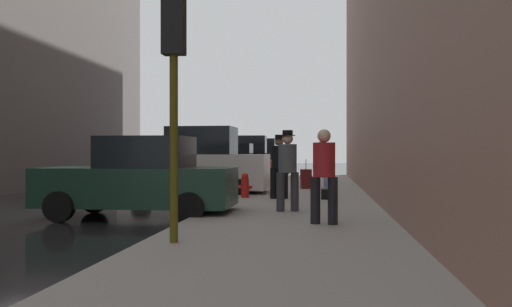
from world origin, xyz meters
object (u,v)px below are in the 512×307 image
(pedestrian_with_beanie, at_px, (288,166))
(parked_white_van, at_px, (198,165))
(parked_black_suv, at_px, (242,160))
(parked_red_hatchback, at_px, (225,166))
(parked_bronze_suv, at_px, (256,159))
(pedestrian_with_fedora, at_px, (279,163))
(fire_hydrant, at_px, (245,185))
(parked_blue_sedan, at_px, (266,160))
(pedestrian_in_jeans, at_px, (322,161))
(pedestrian_in_red_jacket, at_px, (324,171))
(rolling_suitcase, at_px, (306,179))
(duffel_bag, at_px, (327,194))
(traffic_light, at_px, (174,61))
(parked_dark_green_sedan, at_px, (140,179))

(pedestrian_with_beanie, bearing_deg, parked_white_van, 120.45)
(parked_black_suv, relative_size, pedestrian_with_beanie, 2.62)
(parked_red_hatchback, bearing_deg, parked_bronze_suv, 90.00)
(parked_red_hatchback, bearing_deg, pedestrian_with_fedora, -69.29)
(parked_white_van, height_order, fire_hydrant, parked_white_van)
(parked_blue_sedan, relative_size, pedestrian_with_beanie, 2.40)
(parked_black_suv, relative_size, pedestrian_in_jeans, 2.72)
(pedestrian_in_red_jacket, bearing_deg, fire_hydrant, 111.18)
(parked_bronze_suv, height_order, pedestrian_with_fedora, parked_bronze_suv)
(parked_bronze_suv, bearing_deg, pedestrian_in_jeans, -73.69)
(rolling_suitcase, xyz_separation_m, duffel_bag, (0.70, -4.54, -0.20))
(parked_black_suv, xyz_separation_m, parked_bronze_suv, (0.00, 6.16, 0.00))
(parked_white_van, distance_m, parked_blue_sedan, 22.49)
(pedestrian_with_fedora, height_order, pedestrian_in_red_jacket, pedestrian_with_fedora)
(parked_red_hatchback, height_order, rolling_suitcase, parked_red_hatchback)
(parked_white_van, xyz_separation_m, pedestrian_with_fedora, (2.79, -2.17, 0.10))
(pedestrian_with_fedora, bearing_deg, parked_red_hatchback, 110.71)
(pedestrian_with_fedora, bearing_deg, traffic_light, -96.87)
(parked_white_van, relative_size, duffel_bag, 10.54)
(parked_red_hatchback, xyz_separation_m, pedestrian_in_red_jacket, (4.01, -12.85, 0.26))
(parked_black_suv, bearing_deg, parked_white_van, -90.00)
(parked_dark_green_sedan, relative_size, pedestrian_in_jeans, 2.46)
(parked_white_van, height_order, parked_red_hatchback, parked_white_van)
(parked_white_van, xyz_separation_m, rolling_suitcase, (3.41, 2.36, -0.54))
(pedestrian_in_jeans, distance_m, pedestrian_with_fedora, 5.27)
(parked_bronze_suv, bearing_deg, pedestrian_with_beanie, -81.67)
(traffic_light, bearing_deg, duffel_bag, 73.79)
(parked_black_suv, relative_size, pedestrian_with_fedora, 2.62)
(pedestrian_in_jeans, relative_size, pedestrian_in_red_jacket, 1.00)
(parked_white_van, relative_size, fire_hydrant, 6.59)
(parked_red_hatchback, relative_size, parked_black_suv, 0.91)
(parked_blue_sedan, height_order, fire_hydrant, parked_blue_sedan)
(parked_dark_green_sedan, bearing_deg, duffel_bag, 41.78)
(parked_red_hatchback, xyz_separation_m, pedestrian_with_beanie, (3.23, -10.70, 0.29))
(parked_dark_green_sedan, height_order, traffic_light, traffic_light)
(rolling_suitcase, height_order, duffel_bag, rolling_suitcase)
(parked_black_suv, relative_size, duffel_bag, 10.58)
(duffel_bag, bearing_deg, pedestrian_in_red_jacket, -91.06)
(fire_hydrant, distance_m, pedestrian_in_jeans, 5.40)
(fire_hydrant, distance_m, traffic_light, 8.32)
(parked_dark_green_sedan, bearing_deg, pedestrian_with_fedora, 52.88)
(pedestrian_in_jeans, xyz_separation_m, pedestrian_in_red_jacket, (0.04, -10.61, 0.00))
(parked_black_suv, xyz_separation_m, fire_hydrant, (1.80, -12.34, -0.54))
(pedestrian_with_beanie, height_order, duffel_bag, pedestrian_with_beanie)
(parked_red_hatchback, relative_size, fire_hydrant, 6.03)
(pedestrian_with_fedora, relative_size, pedestrian_in_red_jacket, 1.04)
(pedestrian_in_red_jacket, bearing_deg, parked_black_suv, 102.54)
(parked_dark_green_sedan, distance_m, rolling_suitcase, 8.91)
(parked_blue_sedan, bearing_deg, parked_white_van, -90.00)
(parked_blue_sedan, distance_m, traffic_light, 32.55)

